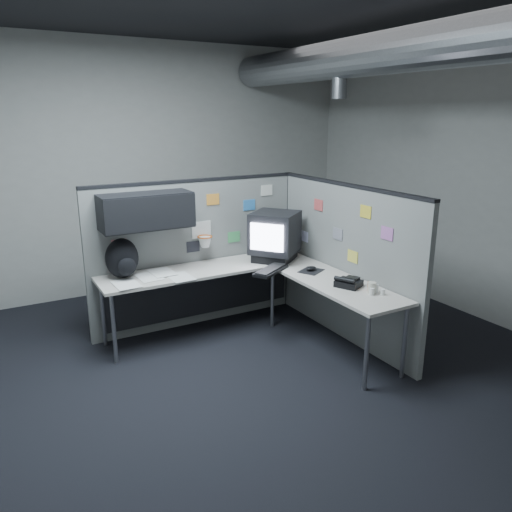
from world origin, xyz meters
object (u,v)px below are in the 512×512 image
keyboard (271,270)px  monitor (275,236)px  backpack (122,259)px  desk (241,282)px  phone (348,283)px

keyboard → monitor: bearing=67.9°
backpack → desk: bearing=-2.2°
keyboard → phone: size_ratio=1.75×
desk → keyboard: (0.25, -0.17, 0.14)m
backpack → phone: bearing=-19.8°
desk → keyboard: keyboard is taller
desk → backpack: bearing=161.4°
desk → monitor: 0.68m
monitor → backpack: (-1.64, 0.19, -0.08)m
monitor → phone: monitor is taller
monitor → keyboard: (-0.27, -0.36, -0.26)m
desk → phone: size_ratio=8.17×
desk → phone: 1.14m
monitor → phone: 1.14m
desk → backpack: 1.22m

